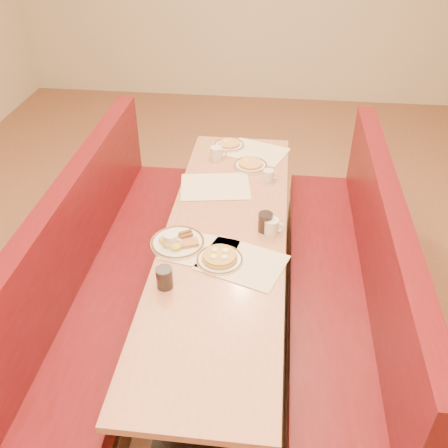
# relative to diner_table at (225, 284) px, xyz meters

# --- Properties ---
(ground) EXTENTS (8.00, 8.00, 0.00)m
(ground) POSITION_rel_diner_table_xyz_m (0.00, 0.00, -0.37)
(ground) COLOR #9E6647
(ground) RESTS_ON ground
(room_envelope) EXTENTS (6.04, 8.04, 2.82)m
(room_envelope) POSITION_rel_diner_table_xyz_m (0.00, 0.00, 1.56)
(room_envelope) COLOR beige
(room_envelope) RESTS_ON ground
(diner_table) EXTENTS (0.70, 2.50, 0.75)m
(diner_table) POSITION_rel_diner_table_xyz_m (0.00, 0.00, 0.00)
(diner_table) COLOR black
(diner_table) RESTS_ON ground
(booth_left) EXTENTS (0.55, 2.50, 1.05)m
(booth_left) POSITION_rel_diner_table_xyz_m (-0.73, 0.00, -0.01)
(booth_left) COLOR #4C3326
(booth_left) RESTS_ON ground
(booth_right) EXTENTS (0.55, 2.50, 1.05)m
(booth_right) POSITION_rel_diner_table_xyz_m (0.73, 0.00, -0.01)
(booth_right) COLOR #4C3326
(booth_right) RESTS_ON ground
(placemat_near_left) EXTENTS (0.44, 0.36, 0.00)m
(placemat_near_left) POSITION_rel_diner_table_xyz_m (-0.12, -0.15, 0.38)
(placemat_near_left) COLOR #FFF3C7
(placemat_near_left) RESTS_ON diner_table
(placemat_near_right) EXTENTS (0.52, 0.45, 0.00)m
(placemat_near_right) POSITION_rel_diner_table_xyz_m (0.12, -0.23, 0.38)
(placemat_near_right) COLOR #FFF3C7
(placemat_near_right) RESTS_ON diner_table
(placemat_far_left) EXTENTS (0.50, 0.40, 0.00)m
(placemat_far_left) POSITION_rel_diner_table_xyz_m (-0.12, 0.51, 0.38)
(placemat_far_left) COLOR #FFF3C7
(placemat_far_left) RESTS_ON diner_table
(placemat_far_right) EXTENTS (0.50, 0.44, 0.00)m
(placemat_far_right) POSITION_rel_diner_table_xyz_m (0.12, 1.03, 0.38)
(placemat_far_right) COLOR #FFF3C7
(placemat_far_right) RESTS_ON diner_table
(pancake_plate) EXTENTS (0.25, 0.25, 0.06)m
(pancake_plate) POSITION_rel_diner_table_xyz_m (-0.00, -0.23, 0.40)
(pancake_plate) COLOR silver
(pancake_plate) RESTS_ON diner_table
(eggs_plate) EXTENTS (0.30, 0.30, 0.06)m
(eggs_plate) POSITION_rel_diner_table_xyz_m (-0.25, -0.12, 0.39)
(eggs_plate) COLOR silver
(eggs_plate) RESTS_ON diner_table
(extra_plate_mid) EXTENTS (0.24, 0.24, 0.05)m
(extra_plate_mid) POSITION_rel_diner_table_xyz_m (0.09, 0.81, 0.39)
(extra_plate_mid) COLOR silver
(extra_plate_mid) RESTS_ON diner_table
(extra_plate_far) EXTENTS (0.23, 0.23, 0.05)m
(extra_plate_far) POSITION_rel_diner_table_xyz_m (-0.09, 1.10, 0.39)
(extra_plate_far) COLOR silver
(extra_plate_far) RESTS_ON diner_table
(coffee_mug_a) EXTENTS (0.12, 0.09, 0.09)m
(coffee_mug_a) POSITION_rel_diner_table_xyz_m (0.27, 0.05, 0.42)
(coffee_mug_a) COLOR silver
(coffee_mug_a) RESTS_ON diner_table
(coffee_mug_b) EXTENTS (0.12, 0.09, 0.09)m
(coffee_mug_b) POSITION_rel_diner_table_xyz_m (-0.28, -0.15, 0.42)
(coffee_mug_b) COLOR silver
(coffee_mug_b) RESTS_ON diner_table
(coffee_mug_c) EXTENTS (0.10, 0.07, 0.08)m
(coffee_mug_c) POSITION_rel_diner_table_xyz_m (0.23, 0.64, 0.42)
(coffee_mug_c) COLOR silver
(coffee_mug_c) RESTS_ON diner_table
(coffee_mug_d) EXTENTS (0.12, 0.09, 0.09)m
(coffee_mug_d) POSITION_rel_diner_table_xyz_m (-0.16, 0.90, 0.42)
(coffee_mug_d) COLOR silver
(coffee_mug_d) RESTS_ON diner_table
(soda_tumbler_near) EXTENTS (0.08, 0.08, 0.12)m
(soda_tumbler_near) POSITION_rel_diner_table_xyz_m (-0.25, -0.46, 0.43)
(soda_tumbler_near) COLOR black
(soda_tumbler_near) RESTS_ON diner_table
(soda_tumbler_mid) EXTENTS (0.08, 0.08, 0.12)m
(soda_tumbler_mid) POSITION_rel_diner_table_xyz_m (0.23, 0.07, 0.43)
(soda_tumbler_mid) COLOR black
(soda_tumbler_mid) RESTS_ON diner_table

